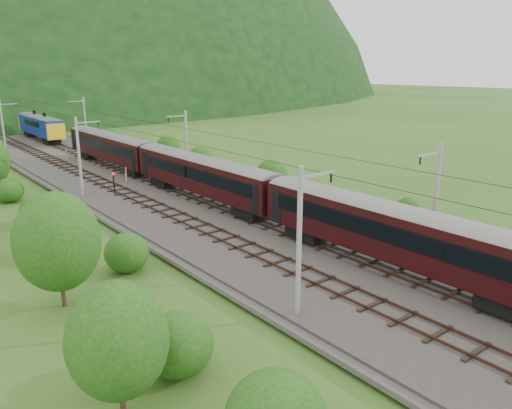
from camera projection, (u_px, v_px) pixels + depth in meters
ground at (371, 287)px, 30.52m from camera, size 600.00×600.00×0.00m
railbed at (267, 242)px, 38.03m from camera, size 14.00×220.00×0.30m
track_left at (242, 246)px, 36.53m from camera, size 2.40×220.00×0.27m
track_right at (291, 233)px, 39.41m from camera, size 2.40×220.00×0.27m
catenary_left at (80, 155)px, 49.80m from camera, size 2.54×192.28×8.00m
catenary_right at (186, 144)px, 57.14m from camera, size 2.54×192.28×8.00m
overhead_wires at (268, 151)px, 36.18m from camera, size 4.83×198.00×0.03m
train at (401, 226)px, 30.96m from camera, size 2.94×162.30×5.12m
hazard_post_near at (67, 154)px, 70.82m from camera, size 0.15×0.15×1.44m
hazard_post_far at (126, 175)px, 56.68m from camera, size 0.18×0.18×1.71m
signal at (114, 182)px, 51.28m from camera, size 0.25×0.25×2.26m
vegetation_right at (238, 169)px, 58.73m from camera, size 7.01×108.10×3.18m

